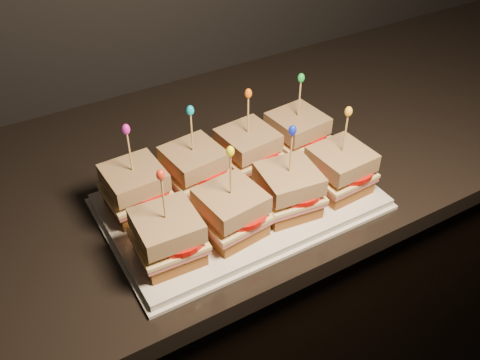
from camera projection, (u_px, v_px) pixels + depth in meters
cabinet at (186, 323)px, 1.25m from camera, size 2.47×0.60×0.83m
granite_slab at (171, 180)px, 0.98m from camera, size 2.51×0.64×0.04m
platter at (240, 201)px, 0.90m from camera, size 0.43×0.27×0.02m
platter_rim at (240, 204)px, 0.90m from camera, size 0.45×0.28×0.01m
sandwich_0_bread_bot at (138, 202)px, 0.86m from camera, size 0.09×0.09×0.02m
sandwich_0_ham at (136, 194)px, 0.85m from camera, size 0.10×0.09×0.01m
sandwich_0_cheese at (136, 191)px, 0.85m from camera, size 0.10×0.10×0.01m
sandwich_0_tomato at (144, 187)px, 0.84m from camera, size 0.09×0.09×0.01m
sandwich_0_bread_top at (134, 178)px, 0.83m from camera, size 0.09×0.09×0.03m
sandwich_0_pick at (130, 154)px, 0.80m from camera, size 0.00×0.00×0.09m
sandwich_0_frill at (126, 129)px, 0.78m from camera, size 0.01×0.01×0.02m
sandwich_1_bread_bot at (195, 181)px, 0.90m from camera, size 0.09×0.09×0.02m
sandwich_1_ham at (195, 174)px, 0.89m from camera, size 0.10×0.10×0.01m
sandwich_1_cheese at (194, 171)px, 0.89m from camera, size 0.11×0.10×0.01m
sandwich_1_tomato at (202, 167)px, 0.89m from camera, size 0.09×0.09×0.01m
sandwich_1_bread_top at (193, 158)px, 0.87m from camera, size 0.10×0.10×0.03m
sandwich_1_pick at (192, 135)px, 0.84m from camera, size 0.00×0.00×0.09m
sandwich_1_frill at (190, 110)px, 0.82m from camera, size 0.01×0.01×0.02m
sandwich_2_bread_bot at (248, 163)px, 0.94m from camera, size 0.09×0.09×0.02m
sandwich_2_ham at (248, 156)px, 0.93m from camera, size 0.10×0.10×0.01m
sandwich_2_cheese at (248, 152)px, 0.93m from camera, size 0.10×0.10×0.01m
sandwich_2_tomato at (255, 149)px, 0.93m from camera, size 0.09×0.09×0.01m
sandwich_2_bread_top at (248, 140)px, 0.91m from camera, size 0.10×0.10×0.03m
sandwich_2_pick at (248, 117)px, 0.89m from camera, size 0.00×0.00×0.09m
sandwich_2_frill at (248, 93)px, 0.86m from camera, size 0.01×0.01×0.02m
sandwich_3_bread_bot at (296, 146)px, 0.99m from camera, size 0.09×0.09×0.02m
sandwich_3_ham at (296, 139)px, 0.98m from camera, size 0.10×0.10×0.01m
sandwich_3_cheese at (297, 136)px, 0.97m from camera, size 0.10×0.10×0.01m
sandwich_3_tomato at (304, 132)px, 0.97m from camera, size 0.09×0.09×0.01m
sandwich_3_bread_top at (298, 123)px, 0.95m from camera, size 0.10×0.10×0.03m
sandwich_3_pick at (299, 101)px, 0.93m from camera, size 0.00×0.00×0.09m
sandwich_3_frill at (301, 78)px, 0.90m from camera, size 0.01×0.01×0.02m
sandwich_4_bread_bot at (170, 250)px, 0.78m from camera, size 0.09×0.09×0.02m
sandwich_4_ham at (169, 242)px, 0.77m from camera, size 0.10×0.09×0.01m
sandwich_4_cheese at (168, 239)px, 0.76m from camera, size 0.10×0.10×0.01m
sandwich_4_tomato at (177, 235)px, 0.76m from camera, size 0.09×0.09×0.01m
sandwich_4_bread_top at (167, 225)px, 0.75m from camera, size 0.09×0.09×0.03m
sandwich_4_pick at (164, 201)px, 0.72m from camera, size 0.00×0.00×0.09m
sandwich_4_frill at (161, 175)px, 0.69m from camera, size 0.01×0.01×0.02m
sandwich_5_bread_bot at (231, 225)px, 0.82m from camera, size 0.09×0.09×0.02m
sandwich_5_ham at (231, 218)px, 0.81m from camera, size 0.10×0.10×0.01m
sandwich_5_cheese at (231, 214)px, 0.81m from camera, size 0.11×0.10×0.01m
sandwich_5_tomato at (240, 210)px, 0.80m from camera, size 0.09×0.09×0.01m
sandwich_5_bread_top at (231, 201)px, 0.79m from camera, size 0.10×0.10×0.03m
sandwich_5_pick at (231, 177)px, 0.76m from camera, size 0.00×0.00×0.09m
sandwich_5_frill at (230, 151)px, 0.73m from camera, size 0.01×0.01×0.02m
sandwich_6_bread_bot at (287, 203)px, 0.86m from camera, size 0.10×0.10×0.02m
sandwich_6_ham at (288, 195)px, 0.85m from camera, size 0.10×0.10×0.01m
sandwich_6_cheese at (288, 192)px, 0.85m from camera, size 0.11×0.10×0.01m
sandwich_6_tomato at (297, 188)px, 0.84m from camera, size 0.09×0.09×0.01m
sandwich_6_bread_top at (289, 179)px, 0.83m from camera, size 0.10×0.10×0.03m
sandwich_6_pick at (291, 155)px, 0.80m from camera, size 0.00×0.00×0.09m
sandwich_6_frill at (293, 130)px, 0.77m from camera, size 0.01×0.01×0.02m
sandwich_7_bread_bot at (338, 183)px, 0.90m from camera, size 0.09×0.09×0.02m
sandwich_7_ham at (339, 175)px, 0.89m from camera, size 0.10×0.10×0.01m
sandwich_7_cheese at (340, 172)px, 0.89m from camera, size 0.10×0.10×0.01m
sandwich_7_tomato at (348, 168)px, 0.88m from camera, size 0.09×0.09×0.01m
sandwich_7_bread_top at (342, 159)px, 0.87m from camera, size 0.09×0.09×0.03m
sandwich_7_pick at (345, 136)px, 0.84m from camera, size 0.00×0.00×0.09m
sandwich_7_frill at (349, 111)px, 0.81m from camera, size 0.01×0.01×0.02m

